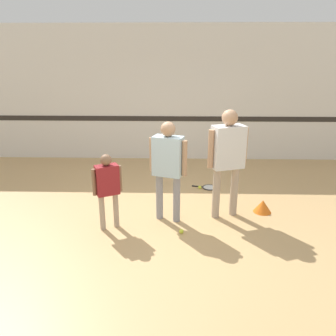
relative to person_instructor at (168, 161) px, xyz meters
The scene contains 9 objects.
ground_plane 1.01m from the person_instructor, 123.13° to the right, with size 16.00×16.00×0.00m, color tan.
wall_back 3.41m from the person_instructor, 92.41° to the left, with size 16.00×0.07×3.20m.
person_instructor is the anchor object (origin of this frame).
person_student_left 0.96m from the person_instructor, 161.25° to the right, with size 0.40×0.30×1.16m.
person_student_right 0.93m from the person_instructor, ahead, with size 0.63×0.41×1.73m.
racket_spare_on_floor 1.83m from the person_instructor, 60.19° to the left, with size 0.52×0.35×0.03m.
tennis_ball_near_instructor 1.06m from the person_instructor, 64.34° to the right, with size 0.07×0.07×0.07m, color #CCE038.
tennis_ball_by_spare_racket 1.71m from the person_instructor, 65.48° to the left, with size 0.07×0.07×0.07m, color #CCE038.
training_cone 1.82m from the person_instructor, 10.99° to the left, with size 0.30×0.30×0.21m.
Camera 1 is at (0.27, -4.47, 2.46)m, focal length 35.00 mm.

